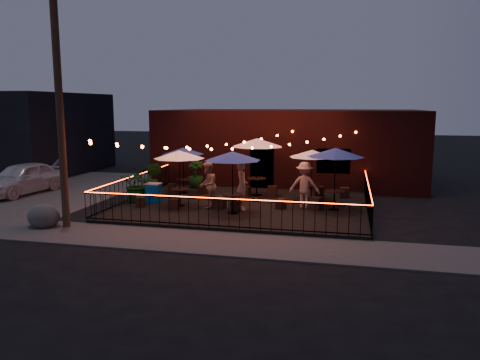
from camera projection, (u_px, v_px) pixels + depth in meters
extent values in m
plane|color=black|center=(233.00, 219.00, 17.78)|extent=(110.00, 110.00, 0.00)
cube|color=black|center=(244.00, 206.00, 19.69)|extent=(10.00, 8.00, 0.15)
cube|color=#3F3C3A|center=(208.00, 242.00, 14.65)|extent=(18.00, 2.50, 0.05)
cube|color=#3F3C3A|center=(28.00, 188.00, 24.30)|extent=(11.00, 12.00, 0.02)
cube|color=#36110E|center=(292.00, 145.00, 26.85)|extent=(14.00, 8.00, 4.00)
cube|color=black|center=(262.00, 169.00, 23.49)|extent=(1.20, 0.24, 2.20)
cube|color=black|center=(333.00, 161.00, 22.62)|extent=(1.60, 0.24, 1.20)
cylinder|color=#3D2D19|center=(60.00, 113.00, 15.85)|extent=(0.26, 0.26, 8.00)
cube|color=black|center=(219.00, 226.00, 15.82)|extent=(10.00, 0.04, 0.04)
cube|color=black|center=(219.00, 199.00, 15.67)|extent=(10.00, 0.04, 0.04)
cube|color=#EF3309|center=(219.00, 198.00, 15.67)|extent=(10.00, 0.03, 0.02)
cube|color=black|center=(135.00, 197.00, 20.78)|extent=(0.04, 8.00, 0.04)
cube|color=black|center=(134.00, 177.00, 20.64)|extent=(0.04, 8.00, 0.04)
cube|color=#EF3309|center=(134.00, 176.00, 20.63)|extent=(0.03, 8.00, 0.02)
cube|color=black|center=(367.00, 208.00, 18.54)|extent=(0.04, 8.00, 0.04)
cube|color=black|center=(368.00, 185.00, 18.40)|extent=(0.04, 8.00, 0.04)
cube|color=#EF3309|center=(368.00, 184.00, 18.39)|extent=(0.03, 8.00, 0.02)
cylinder|color=black|center=(180.00, 205.00, 19.33)|extent=(0.42, 0.42, 0.03)
cylinder|color=black|center=(180.00, 198.00, 19.27)|extent=(0.06, 0.06, 0.68)
cylinder|color=black|center=(180.00, 189.00, 19.22)|extent=(0.76, 0.76, 0.04)
cylinder|color=black|center=(180.00, 179.00, 19.15)|extent=(0.04, 0.04, 2.28)
cone|color=white|center=(179.00, 154.00, 18.99)|extent=(2.64, 2.64, 0.33)
cylinder|color=black|center=(184.00, 193.00, 22.17)|extent=(0.39, 0.39, 0.03)
cylinder|color=black|center=(184.00, 186.00, 22.12)|extent=(0.05, 0.05, 0.64)
cylinder|color=black|center=(184.00, 179.00, 22.06)|extent=(0.71, 0.71, 0.04)
cylinder|color=black|center=(184.00, 171.00, 22.00)|extent=(0.04, 0.04, 2.13)
cone|color=navy|center=(183.00, 151.00, 21.85)|extent=(2.56, 2.56, 0.31)
cylinder|color=black|center=(233.00, 213.00, 18.00)|extent=(0.43, 0.43, 0.03)
cylinder|color=black|center=(233.00, 204.00, 17.94)|extent=(0.06, 0.06, 0.71)
cylinder|color=black|center=(233.00, 195.00, 17.88)|extent=(0.79, 0.79, 0.04)
cylinder|color=black|center=(233.00, 183.00, 17.81)|extent=(0.04, 0.04, 2.37)
cone|color=navy|center=(233.00, 156.00, 17.65)|extent=(2.87, 2.87, 0.35)
cylinder|color=black|center=(257.00, 195.00, 21.54)|extent=(0.48, 0.48, 0.03)
cylinder|color=black|center=(257.00, 187.00, 21.48)|extent=(0.07, 0.07, 0.78)
cylinder|color=black|center=(257.00, 178.00, 21.41)|extent=(0.87, 0.87, 0.04)
cylinder|color=black|center=(257.00, 167.00, 21.33)|extent=(0.05, 0.05, 2.61)
cone|color=white|center=(257.00, 143.00, 21.15)|extent=(2.87, 2.87, 0.38)
cylinder|color=black|center=(334.00, 209.00, 18.63)|extent=(0.45, 0.45, 0.03)
cylinder|color=black|center=(334.00, 200.00, 18.57)|extent=(0.06, 0.06, 0.73)
cylinder|color=black|center=(334.00, 191.00, 18.51)|extent=(0.81, 0.81, 0.04)
cylinder|color=black|center=(335.00, 179.00, 18.44)|extent=(0.04, 0.04, 2.44)
cone|color=navy|center=(336.00, 152.00, 18.27)|extent=(2.32, 2.32, 0.36)
cylinder|color=black|center=(311.00, 200.00, 20.47)|extent=(0.40, 0.40, 0.03)
cylinder|color=black|center=(311.00, 193.00, 20.42)|extent=(0.05, 0.05, 0.66)
cylinder|color=black|center=(312.00, 185.00, 20.37)|extent=(0.73, 0.73, 0.04)
cylinder|color=black|center=(312.00, 176.00, 20.30)|extent=(0.04, 0.04, 2.19)
cone|color=white|center=(312.00, 154.00, 20.15)|extent=(2.19, 2.19, 0.32)
cube|color=black|center=(141.00, 202.00, 19.07)|extent=(0.42, 0.42, 0.42)
cube|color=black|center=(174.00, 204.00, 18.68)|extent=(0.35, 0.35, 0.40)
cube|color=black|center=(172.00, 188.00, 22.28)|extent=(0.44, 0.44, 0.43)
cube|color=black|center=(203.00, 189.00, 21.96)|extent=(0.51, 0.51, 0.46)
cube|color=black|center=(220.00, 202.00, 18.86)|extent=(0.46, 0.46, 0.50)
cube|color=black|center=(235.00, 205.00, 18.42)|extent=(0.44, 0.44, 0.42)
cube|color=black|center=(246.00, 191.00, 21.40)|extent=(0.46, 0.46, 0.44)
cube|color=black|center=(272.00, 191.00, 21.29)|extent=(0.43, 0.43, 0.49)
cube|color=black|center=(281.00, 204.00, 18.77)|extent=(0.43, 0.43, 0.40)
cube|color=black|center=(316.00, 203.00, 18.58)|extent=(0.57, 0.57, 0.51)
cube|color=black|center=(319.00, 192.00, 21.13)|extent=(0.52, 0.52, 0.49)
cube|color=black|center=(344.00, 193.00, 21.02)|extent=(0.44, 0.44, 0.46)
imported|color=tan|center=(242.00, 186.00, 18.55)|extent=(0.70, 0.82, 1.90)
imported|color=tan|center=(208.00, 185.00, 18.85)|extent=(0.84, 1.01, 1.88)
imported|color=beige|center=(304.00, 185.00, 18.84)|extent=(1.22, 0.72, 1.87)
imported|color=#133F0D|center=(138.00, 184.00, 20.11)|extent=(1.64, 1.52, 1.52)
imported|color=#0D3C0D|center=(153.00, 179.00, 21.61)|extent=(0.87, 0.71, 1.52)
imported|color=#15350A|center=(196.00, 174.00, 23.45)|extent=(0.93, 0.93, 1.40)
cube|color=#0654B7|center=(154.00, 193.00, 19.94)|extent=(0.60, 0.42, 0.79)
cube|color=silver|center=(153.00, 184.00, 19.88)|extent=(0.64, 0.46, 0.05)
ellipsoid|color=#454540|center=(44.00, 217.00, 16.40)|extent=(1.02, 0.87, 0.79)
imported|color=silver|center=(22.00, 178.00, 22.61)|extent=(2.27, 4.68, 1.54)
imported|color=#ABAAB2|center=(52.00, 168.00, 27.23)|extent=(1.94, 4.21, 1.34)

